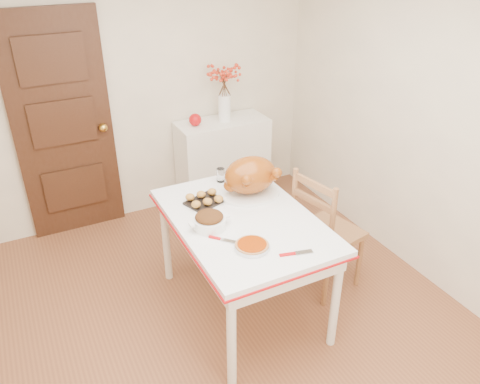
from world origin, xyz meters
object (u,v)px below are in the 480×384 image
kitchen_table (243,265)px  chair_oak (328,230)px  turkey_platter (250,177)px  pumpkin_pie (252,245)px  sideboard (223,163)px

kitchen_table → chair_oak: (0.74, -0.03, 0.11)m
turkey_platter → pumpkin_pie: size_ratio=2.13×
turkey_platter → sideboard: bearing=56.7°
sideboard → turkey_platter: turkey_platter is taller
sideboard → turkey_platter: (-0.37, -1.30, 0.51)m
sideboard → kitchen_table: sideboard is taller
turkey_platter → pumpkin_pie: bearing=-134.4°
sideboard → kitchen_table: 1.68m
chair_oak → pumpkin_pie: 0.97m
sideboard → pumpkin_pie: 2.08m
chair_oak → pumpkin_pie: (-0.85, -0.33, 0.33)m
turkey_platter → chair_oak: bearing=-46.4°
sideboard → pumpkin_pie: bearing=-109.7°
sideboard → chair_oak: chair_oak is taller
kitchen_table → turkey_platter: turkey_platter is taller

